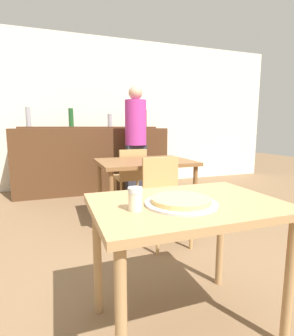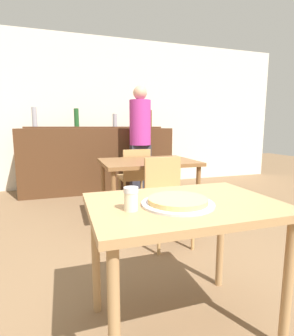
{
  "view_description": "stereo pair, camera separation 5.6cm",
  "coord_description": "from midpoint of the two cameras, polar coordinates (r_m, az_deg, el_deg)",
  "views": [
    {
      "loc": [
        -0.66,
        -1.2,
        1.14
      ],
      "look_at": [
        -0.03,
        0.55,
        0.85
      ],
      "focal_mm": 28.0,
      "sensor_mm": 36.0,
      "label": 1
    },
    {
      "loc": [
        -0.6,
        -1.22,
        1.14
      ],
      "look_at": [
        -0.03,
        0.55,
        0.85
      ],
      "focal_mm": 28.0,
      "sensor_mm": 36.0,
      "label": 2
    }
  ],
  "objects": [
    {
      "name": "ground_plane",
      "position": [
        1.78,
        6.93,
        -31.03
      ],
      "size": [
        16.0,
        16.0,
        0.0
      ],
      "primitive_type": "plane",
      "color": "brown"
    },
    {
      "name": "dining_table_far",
      "position": [
        3.09,
        -1.0,
        0.15
      ],
      "size": [
        1.08,
        0.82,
        0.75
      ],
      "color": "brown",
      "rests_on": "ground_plane"
    },
    {
      "name": "wall_back",
      "position": [
        5.2,
        -13.02,
        11.59
      ],
      "size": [
        8.0,
        0.05,
        2.8
      ],
      "color": "silver",
      "rests_on": "ground_plane"
    },
    {
      "name": "dining_table_near",
      "position": [
        1.45,
        7.42,
        -10.81
      ],
      "size": [
        1.0,
        0.71,
        0.75
      ],
      "color": "#A87F51",
      "rests_on": "ground_plane"
    },
    {
      "name": "chair_far_side_back",
      "position": [
        3.67,
        -3.93,
        -1.28
      ],
      "size": [
        0.4,
        0.4,
        0.84
      ],
      "rotation": [
        0.0,
        0.0,
        3.14
      ],
      "color": "tan",
      "rests_on": "ground_plane"
    },
    {
      "name": "person_standing",
      "position": [
        4.25,
        -2.85,
        6.64
      ],
      "size": [
        0.34,
        0.34,
        1.78
      ],
      "color": "#2D2D38",
      "rests_on": "ground_plane"
    },
    {
      "name": "bar_counter",
      "position": [
        4.72,
        -11.93,
        1.67
      ],
      "size": [
        2.6,
        0.56,
        1.12
      ],
      "color": "#4C2D19",
      "rests_on": "ground_plane"
    },
    {
      "name": "cheese_shaker",
      "position": [
        1.25,
        -3.88,
        -6.71
      ],
      "size": [
        0.07,
        0.07,
        0.11
      ],
      "color": "beige",
      "rests_on": "dining_table_near"
    },
    {
      "name": "bar_back_shelf",
      "position": [
        4.82,
        -12.87,
        9.17
      ],
      "size": [
        2.39,
        0.24,
        0.35
      ],
      "color": "#4C2D19",
      "rests_on": "bar_counter"
    },
    {
      "name": "pizza_tray",
      "position": [
        1.35,
        6.24,
        -7.27
      ],
      "size": [
        0.37,
        0.37,
        0.04
      ],
      "color": "#B7B7BC",
      "rests_on": "dining_table_near"
    },
    {
      "name": "chair_far_side_front",
      "position": [
        2.59,
        3.19,
        -5.62
      ],
      "size": [
        0.4,
        0.4,
        0.84
      ],
      "color": "tan",
      "rests_on": "ground_plane"
    }
  ]
}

